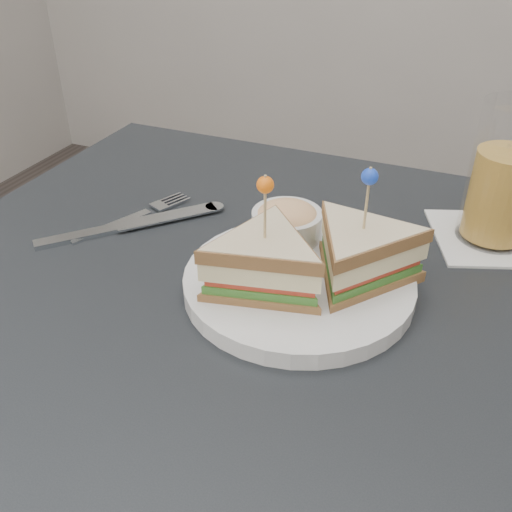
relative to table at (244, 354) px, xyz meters
The scene contains 5 objects.
table is the anchor object (origin of this frame).
plate_meal 0.13m from the table, 36.12° to the left, with size 0.30×0.30×0.14m.
cutlery_fork 0.24m from the table, 151.63° to the left, with size 0.09×0.17×0.00m.
cutlery_knife 0.22m from the table, 159.10° to the left, with size 0.18×0.19×0.01m.
drink_set 0.35m from the table, 44.99° to the left, with size 0.17×0.17×0.17m.
Camera 1 is at (0.20, -0.43, 1.11)m, focal length 40.00 mm.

